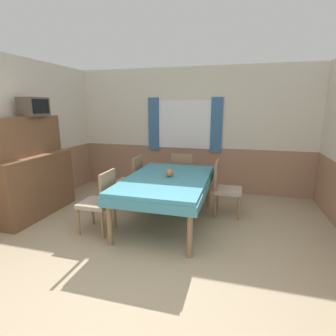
{
  "coord_description": "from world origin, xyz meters",
  "views": [
    {
      "loc": [
        1.02,
        -1.91,
        1.8
      ],
      "look_at": [
        -0.02,
        1.83,
        0.89
      ],
      "focal_mm": 28.0,
      "sensor_mm": 36.0,
      "label": 1
    }
  ],
  "objects_px": {
    "chair_left_far": "(132,179)",
    "tv": "(34,107)",
    "chair_right_far": "(224,186)",
    "chair_head_window": "(183,174)",
    "vase": "(169,173)",
    "dining_table": "(167,184)",
    "sideboard": "(34,174)",
    "chair_left_near": "(100,200)"
  },
  "relations": [
    {
      "from": "chair_head_window",
      "to": "chair_left_near",
      "type": "bearing_deg",
      "value": -115.48
    },
    {
      "from": "vase",
      "to": "chair_left_far",
      "type": "bearing_deg",
      "value": 149.08
    },
    {
      "from": "sideboard",
      "to": "dining_table",
      "type": "bearing_deg",
      "value": 6.96
    },
    {
      "from": "chair_left_far",
      "to": "dining_table",
      "type": "bearing_deg",
      "value": -124.11
    },
    {
      "from": "dining_table",
      "to": "chair_left_far",
      "type": "relative_size",
      "value": 2.13
    },
    {
      "from": "chair_right_far",
      "to": "vase",
      "type": "distance_m",
      "value": 1.01
    },
    {
      "from": "sideboard",
      "to": "tv",
      "type": "relative_size",
      "value": 3.8
    },
    {
      "from": "dining_table",
      "to": "sideboard",
      "type": "xyz_separation_m",
      "value": [
        -2.23,
        -0.27,
        0.07
      ]
    },
    {
      "from": "sideboard",
      "to": "chair_left_far",
      "type": "bearing_deg",
      "value": 31.02
    },
    {
      "from": "chair_right_far",
      "to": "tv",
      "type": "distance_m",
      "value": 3.38
    },
    {
      "from": "chair_left_near",
      "to": "sideboard",
      "type": "bearing_deg",
      "value": 78.08
    },
    {
      "from": "tv",
      "to": "chair_right_far",
      "type": "bearing_deg",
      "value": 13.13
    },
    {
      "from": "chair_right_far",
      "to": "chair_head_window",
      "type": "distance_m",
      "value": 1.04
    },
    {
      "from": "dining_table",
      "to": "sideboard",
      "type": "distance_m",
      "value": 2.25
    },
    {
      "from": "chair_right_far",
      "to": "sideboard",
      "type": "height_order",
      "value": "sideboard"
    },
    {
      "from": "chair_right_far",
      "to": "tv",
      "type": "bearing_deg",
      "value": -76.87
    },
    {
      "from": "chair_left_far",
      "to": "vase",
      "type": "bearing_deg",
      "value": -120.92
    },
    {
      "from": "chair_left_near",
      "to": "chair_head_window",
      "type": "height_order",
      "value": "same"
    },
    {
      "from": "sideboard",
      "to": "chair_right_far",
      "type": "bearing_deg",
      "value": 15.29
    },
    {
      "from": "chair_right_far",
      "to": "sideboard",
      "type": "xyz_separation_m",
      "value": [
        -3.07,
        -0.84,
        0.21
      ]
    },
    {
      "from": "chair_left_far",
      "to": "chair_left_near",
      "type": "distance_m",
      "value": 1.13
    },
    {
      "from": "chair_left_far",
      "to": "chair_right_far",
      "type": "distance_m",
      "value": 1.67
    },
    {
      "from": "chair_head_window",
      "to": "tv",
      "type": "relative_size",
      "value": 2.12
    },
    {
      "from": "chair_head_window",
      "to": "vase",
      "type": "xyz_separation_m",
      "value": [
        0.02,
        -1.14,
        0.31
      ]
    },
    {
      "from": "chair_left_far",
      "to": "vase",
      "type": "height_order",
      "value": "chair_left_far"
    },
    {
      "from": "dining_table",
      "to": "chair_left_far",
      "type": "height_order",
      "value": "chair_left_far"
    },
    {
      "from": "chair_right_far",
      "to": "chair_left_far",
      "type": "bearing_deg",
      "value": -90.0
    },
    {
      "from": "vase",
      "to": "chair_head_window",
      "type": "bearing_deg",
      "value": 91.25
    },
    {
      "from": "vase",
      "to": "chair_right_far",
      "type": "bearing_deg",
      "value": 32.44
    },
    {
      "from": "chair_right_far",
      "to": "dining_table",
      "type": "bearing_deg",
      "value": -55.89
    },
    {
      "from": "chair_left_far",
      "to": "chair_head_window",
      "type": "bearing_deg",
      "value": -53.36
    },
    {
      "from": "chair_left_far",
      "to": "tv",
      "type": "relative_size",
      "value": 2.12
    },
    {
      "from": "chair_head_window",
      "to": "sideboard",
      "type": "relative_size",
      "value": 0.56
    },
    {
      "from": "sideboard",
      "to": "tv",
      "type": "height_order",
      "value": "tv"
    },
    {
      "from": "chair_left_near",
      "to": "vase",
      "type": "xyz_separation_m",
      "value": [
        0.86,
        0.62,
        0.31
      ]
    },
    {
      "from": "dining_table",
      "to": "vase",
      "type": "relative_size",
      "value": 15.74
    },
    {
      "from": "chair_left_far",
      "to": "sideboard",
      "type": "bearing_deg",
      "value": 121.02
    },
    {
      "from": "chair_right_far",
      "to": "tv",
      "type": "xyz_separation_m",
      "value": [
        -3.03,
        -0.71,
        1.3
      ]
    },
    {
      "from": "sideboard",
      "to": "chair_head_window",
      "type": "bearing_deg",
      "value": 33.22
    },
    {
      "from": "chair_left_near",
      "to": "chair_left_far",
      "type": "bearing_deg",
      "value": 0.0
    },
    {
      "from": "chair_left_near",
      "to": "sideboard",
      "type": "xyz_separation_m",
      "value": [
        -1.4,
        0.29,
        0.21
      ]
    },
    {
      "from": "chair_left_near",
      "to": "tv",
      "type": "height_order",
      "value": "tv"
    }
  ]
}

